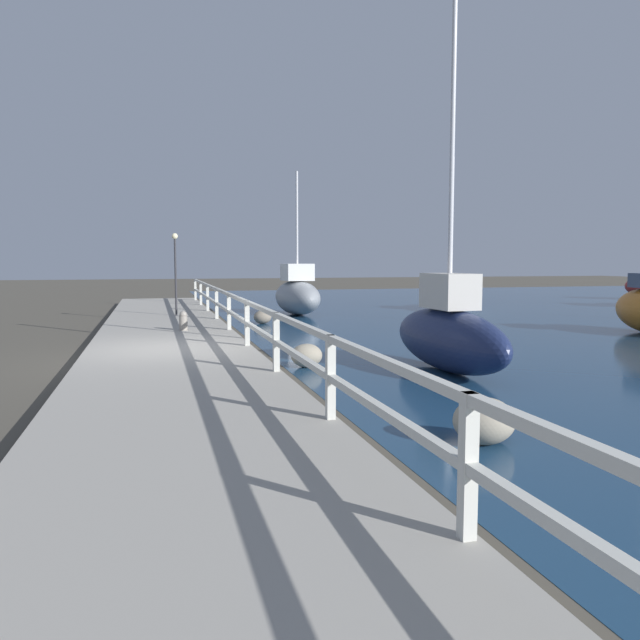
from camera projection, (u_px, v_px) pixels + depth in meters
name	position (u px, v px, depth m)	size (l,w,h in m)	color
ground_plane	(171.00, 361.00, 13.06)	(120.00, 120.00, 0.00)	#4C473D
dock_walkway	(171.00, 354.00, 13.05)	(3.43, 36.00, 0.26)	#9E998E
railing	(247.00, 315.00, 13.39)	(0.10, 32.50, 0.98)	beige
boulder_upstream	(307.00, 356.00, 12.23)	(0.62, 0.56, 0.46)	gray
boulder_downstream	(484.00, 421.00, 7.10)	(0.72, 0.64, 0.54)	gray
boulder_mid_strip	(263.00, 317.00, 20.65)	(0.59, 0.53, 0.44)	slate
boulder_near_dock	(489.00, 422.00, 7.18)	(0.62, 0.56, 0.46)	#666056
mooring_bollard	(183.00, 321.00, 16.38)	(0.22, 0.22, 0.51)	gray
dock_lamp	(175.00, 261.00, 20.73)	(0.20, 0.20, 2.74)	#2D2D33
sailboat_white	(451.00, 296.00, 26.38)	(2.52, 5.10, 6.38)	white
sailboat_gray	(297.00, 295.00, 24.05)	(1.65, 3.73, 5.46)	gray
sailboat_navy	(449.00, 333.00, 11.73)	(1.08, 3.96, 6.81)	#192347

